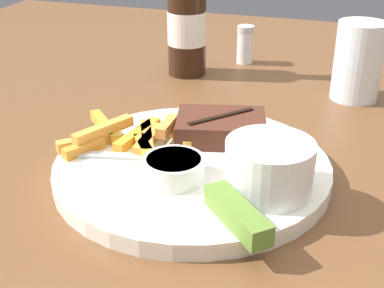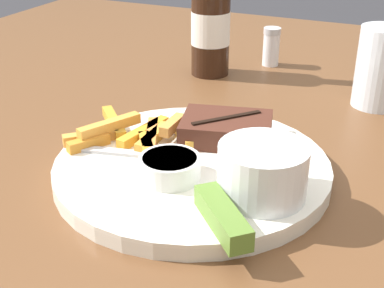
% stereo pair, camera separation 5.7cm
% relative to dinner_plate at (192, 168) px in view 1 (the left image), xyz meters
% --- Properties ---
extents(dining_table, '(1.40, 1.51, 0.75)m').
position_rel_dinner_plate_xyz_m(dining_table, '(0.00, 0.00, -0.07)').
color(dining_table, brown).
rests_on(dining_table, ground_plane).
extents(dinner_plate, '(0.30, 0.30, 0.02)m').
position_rel_dinner_plate_xyz_m(dinner_plate, '(0.00, 0.00, 0.00)').
color(dinner_plate, silver).
rests_on(dinner_plate, dining_table).
extents(steak_portion, '(0.12, 0.10, 0.03)m').
position_rel_dinner_plate_xyz_m(steak_portion, '(0.01, 0.06, 0.02)').
color(steak_portion, '#472319').
rests_on(steak_portion, dinner_plate).
extents(fries_pile, '(0.15, 0.12, 0.02)m').
position_rel_dinner_plate_xyz_m(fries_pile, '(-0.08, 0.02, 0.02)').
color(fries_pile, orange).
rests_on(fries_pile, dinner_plate).
extents(coleslaw_cup, '(0.09, 0.09, 0.05)m').
position_rel_dinner_plate_xyz_m(coleslaw_cup, '(0.09, -0.04, 0.04)').
color(coleslaw_cup, white).
rests_on(coleslaw_cup, dinner_plate).
extents(dipping_sauce_cup, '(0.06, 0.06, 0.02)m').
position_rel_dinner_plate_xyz_m(dipping_sauce_cup, '(-0.01, -0.04, 0.02)').
color(dipping_sauce_cup, silver).
rests_on(dipping_sauce_cup, dinner_plate).
extents(pickle_spear, '(0.07, 0.08, 0.02)m').
position_rel_dinner_plate_xyz_m(pickle_spear, '(0.07, -0.10, 0.02)').
color(pickle_spear, '#567A2D').
rests_on(pickle_spear, dinner_plate).
extents(fork_utensil, '(0.13, 0.04, 0.00)m').
position_rel_dinner_plate_xyz_m(fork_utensil, '(-0.08, -0.02, 0.01)').
color(fork_utensil, '#B7B7BC').
rests_on(fork_utensil, dinner_plate).
extents(beer_bottle, '(0.06, 0.06, 0.22)m').
position_rel_dinner_plate_xyz_m(beer_bottle, '(-0.11, 0.32, 0.07)').
color(beer_bottle, black).
rests_on(beer_bottle, dining_table).
extents(drinking_glass, '(0.07, 0.07, 0.11)m').
position_rel_dinner_plate_xyz_m(drinking_glass, '(0.16, 0.29, 0.05)').
color(drinking_glass, silver).
rests_on(drinking_glass, dining_table).
extents(salt_shaker, '(0.03, 0.03, 0.07)m').
position_rel_dinner_plate_xyz_m(salt_shaker, '(-0.03, 0.40, 0.02)').
color(salt_shaker, white).
rests_on(salt_shaker, dining_table).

